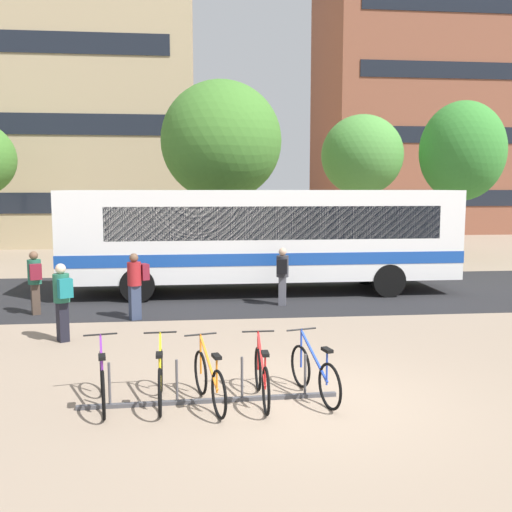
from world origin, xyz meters
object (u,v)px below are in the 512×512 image
commuter_teal_pack_0 (62,297)px  parked_bicycle_red_3 (262,377)px  parked_bicycle_blue_4 (314,374)px  street_tree_3 (462,151)px  parked_bicycle_purple_0 (102,381)px  parked_bicycle_yellow_1 (160,379)px  street_tree_0 (362,156)px  parked_bicycle_orange_2 (209,381)px  commuter_maroon_pack_1 (35,278)px  commuter_black_pack_2 (282,273)px  commuter_maroon_pack_4 (136,281)px  street_tree_2 (221,141)px  city_bus (259,236)px

commuter_teal_pack_0 → parked_bicycle_red_3: bearing=-165.7°
parked_bicycle_blue_4 → street_tree_3: 20.77m
parked_bicycle_purple_0 → parked_bicycle_yellow_1: same height
parked_bicycle_blue_4 → street_tree_0: (6.07, 18.37, 4.42)m
parked_bicycle_orange_2 → commuter_maroon_pack_1: commuter_maroon_pack_1 is taller
commuter_teal_pack_0 → commuter_black_pack_2: bearing=-88.8°
parked_bicycle_purple_0 → commuter_teal_pack_0: (-1.43, 3.77, 0.59)m
parked_bicycle_blue_4 → commuter_black_pack_2: size_ratio=1.04×
parked_bicycle_purple_0 → parked_bicycle_red_3: size_ratio=0.99×
parked_bicycle_yellow_1 → commuter_maroon_pack_4: bearing=6.8°
parked_bicycle_red_3 → street_tree_2: 16.26m
parked_bicycle_blue_4 → street_tree_3: (10.55, 17.29, 4.58)m
street_tree_0 → parked_bicycle_blue_4: bearing=-108.3°
parked_bicycle_blue_4 → street_tree_0: size_ratio=0.25×
city_bus → commuter_maroon_pack_4: size_ratio=7.21×
parked_bicycle_purple_0 → street_tree_2: (2.47, 15.46, 4.81)m
street_tree_2 → parked_bicycle_purple_0: bearing=-99.1°
city_bus → commuter_teal_pack_0: bearing=47.7°
street_tree_0 → parked_bicycle_purple_0: bearing=-116.9°
commuter_teal_pack_0 → street_tree_2: street_tree_2 is taller
street_tree_2 → parked_bicycle_red_3: bearing=-90.2°
commuter_black_pack_2 → street_tree_3: bearing=-32.3°
parked_bicycle_orange_2 → commuter_black_pack_2: bearing=-31.4°
city_bus → street_tree_3: bearing=-142.0°
parked_bicycle_blue_4 → parked_bicycle_yellow_1: bearing=74.8°
parked_bicycle_red_3 → street_tree_0: size_ratio=0.26×
parked_bicycle_orange_2 → commuter_maroon_pack_4: commuter_maroon_pack_4 is taller
parked_bicycle_purple_0 → street_tree_2: street_tree_2 is taller
city_bus → parked_bicycle_blue_4: 9.17m
street_tree_2 → street_tree_0: bearing=23.1°
parked_bicycle_purple_0 → parked_bicycle_orange_2: (1.60, -0.15, 0.00)m
parked_bicycle_orange_2 → parked_bicycle_red_3: (0.81, 0.08, 0.00)m
street_tree_2 → street_tree_3: bearing=9.2°
commuter_black_pack_2 → commuter_maroon_pack_4: 4.10m
parked_bicycle_yellow_1 → parked_bicycle_red_3: same height
parked_bicycle_purple_0 → parked_bicycle_orange_2: bearing=-105.9°
city_bus → commuter_maroon_pack_1: (-6.11, -2.55, -0.83)m
street_tree_0 → street_tree_3: (4.48, -1.08, 0.15)m
parked_bicycle_red_3 → commuter_black_pack_2: (1.38, 7.09, 0.54)m
parked_bicycle_purple_0 → parked_bicycle_blue_4: bearing=-100.4°
parked_bicycle_blue_4 → commuter_maroon_pack_1: 8.87m
city_bus → commuter_maroon_pack_1: city_bus is taller
parked_bicycle_orange_2 → commuter_teal_pack_0: size_ratio=1.00×
parked_bicycle_purple_0 → commuter_black_pack_2: bearing=-38.9°
parked_bicycle_purple_0 → commuter_maroon_pack_1: 7.10m
commuter_maroon_pack_1 → street_tree_3: street_tree_3 is taller
commuter_teal_pack_0 → street_tree_0: size_ratio=0.25×
parked_bicycle_blue_4 → commuter_teal_pack_0: size_ratio=1.00×
city_bus → street_tree_2: street_tree_2 is taller
parked_bicycle_blue_4 → street_tree_2: 16.20m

